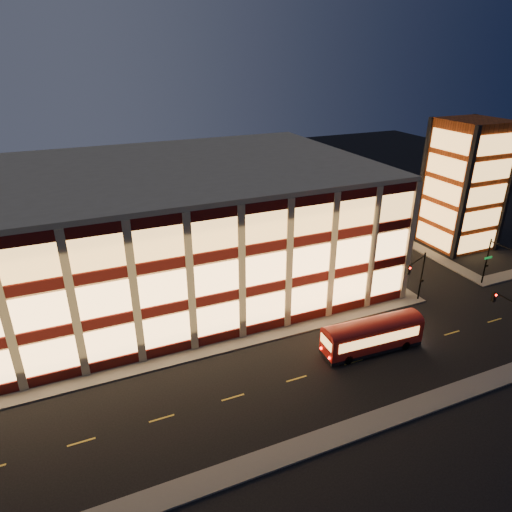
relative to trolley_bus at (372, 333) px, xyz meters
name	(u,v)px	position (x,y,z in m)	size (l,w,h in m)	color
ground	(230,352)	(-12.59, 5.03, -1.86)	(200.00, 200.00, 0.00)	black
sidewalk_office_south	(197,353)	(-15.59, 6.03, -1.79)	(54.00, 2.00, 0.15)	#514F4C
sidewalk_office_east	(338,249)	(10.41, 22.03, -1.79)	(2.00, 30.00, 0.15)	#514F4C
sidewalk_tower_west	(399,237)	(21.41, 22.03, -1.79)	(2.00, 30.00, 0.15)	#514F4C
sidewalk_near	(293,451)	(-12.59, -7.97, -1.79)	(100.00, 2.00, 0.15)	#514F4C
office_building	(156,228)	(-15.50, 21.95, 5.39)	(50.45, 30.45, 14.50)	tan
stair_tower	(464,185)	(27.37, 16.99, 7.13)	(8.60, 8.60, 18.00)	#8C3814
traffic_signal_far	(417,272)	(9.62, 5.27, 2.25)	(3.79, 1.87, 6.00)	black
traffic_signal_right	(498,258)	(20.91, 4.41, 2.24)	(1.20, 4.37, 6.00)	black
trolley_bus	(372,333)	(0.00, 0.00, 0.00)	(10.02, 3.01, 3.36)	#910E07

